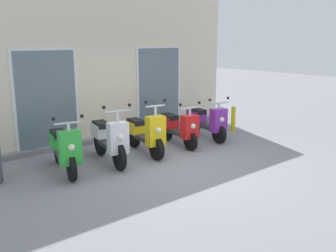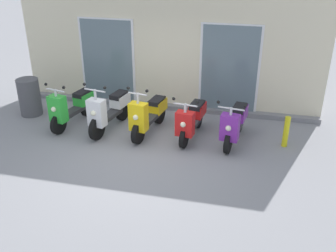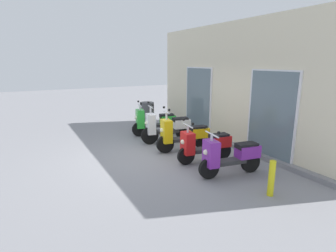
{
  "view_description": "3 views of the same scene",
  "coord_description": "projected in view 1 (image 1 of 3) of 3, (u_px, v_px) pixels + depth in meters",
  "views": [
    {
      "loc": [
        -4.85,
        -5.56,
        2.51
      ],
      "look_at": [
        0.1,
        0.38,
        0.71
      ],
      "focal_mm": 40.33,
      "sensor_mm": 36.0,
      "label": 1
    },
    {
      "loc": [
        2.23,
        -6.7,
        4.07
      ],
      "look_at": [
        0.55,
        0.42,
        0.52
      ],
      "focal_mm": 41.1,
      "sensor_mm": 36.0,
      "label": 2
    },
    {
      "loc": [
        6.22,
        -2.9,
        2.49
      ],
      "look_at": [
        -0.68,
        0.86,
        0.61
      ],
      "focal_mm": 28.94,
      "sensor_mm": 36.0,
      "label": 3
    }
  ],
  "objects": [
    {
      "name": "scooter_red",
      "position": [
        178.0,
        127.0,
        9.01
      ],
      "size": [
        0.6,
        1.5,
        1.12
      ],
      "color": "black",
      "rests_on": "ground_plane"
    },
    {
      "name": "storefront_facade",
      "position": [
        105.0,
        70.0,
        9.4
      ],
      "size": [
        7.84,
        0.5,
        3.61
      ],
      "color": "beige",
      "rests_on": "ground_plane"
    },
    {
      "name": "scooter_yellow",
      "position": [
        145.0,
        133.0,
        8.37
      ],
      "size": [
        0.61,
        1.63,
        1.29
      ],
      "color": "black",
      "rests_on": "ground_plane"
    },
    {
      "name": "scooter_green",
      "position": [
        64.0,
        148.0,
        7.18
      ],
      "size": [
        0.68,
        1.58,
        1.2
      ],
      "color": "black",
      "rests_on": "ground_plane"
    },
    {
      "name": "scooter_white",
      "position": [
        109.0,
        139.0,
        7.75
      ],
      "size": [
        0.67,
        1.67,
        1.3
      ],
      "color": "black",
      "rests_on": "ground_plane"
    },
    {
      "name": "curb_bollard",
      "position": [
        233.0,
        119.0,
        10.35
      ],
      "size": [
        0.12,
        0.12,
        0.7
      ],
      "primitive_type": "cylinder",
      "color": "yellow",
      "rests_on": "ground_plane"
    },
    {
      "name": "ground_plane",
      "position": [
        176.0,
        164.0,
        7.76
      ],
      "size": [
        40.0,
        40.0,
        0.0
      ],
      "primitive_type": "plane",
      "color": "gray"
    },
    {
      "name": "scooter_purple",
      "position": [
        207.0,
        121.0,
        9.6
      ],
      "size": [
        0.64,
        1.53,
        1.13
      ],
      "color": "black",
      "rests_on": "ground_plane"
    }
  ]
}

